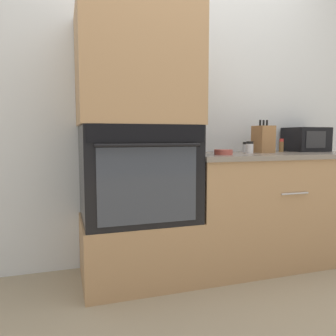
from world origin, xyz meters
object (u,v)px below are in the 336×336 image
(microwave, at_px, (306,139))
(condiment_jar_far, at_px, (250,147))
(knife_block, at_px, (263,139))
(condiment_jar_near, at_px, (281,145))
(wall_oven, at_px, (138,172))
(bowl, at_px, (223,152))
(condiment_jar_mid, at_px, (245,147))

(microwave, height_order, condiment_jar_far, microwave)
(microwave, bearing_deg, knife_block, -170.65)
(condiment_jar_near, relative_size, condiment_jar_far, 1.20)
(condiment_jar_far, bearing_deg, knife_block, 18.13)
(condiment_jar_far, bearing_deg, microwave, 11.52)
(wall_oven, bearing_deg, bowl, -8.54)
(wall_oven, relative_size, microwave, 2.39)
(bowl, xyz_separation_m, condiment_jar_near, (0.64, 0.21, 0.04))
(knife_block, bearing_deg, wall_oven, -176.36)
(bowl, bearing_deg, condiment_jar_mid, 35.79)
(microwave, bearing_deg, bowl, -165.48)
(wall_oven, height_order, condiment_jar_mid, wall_oven)
(knife_block, bearing_deg, condiment_jar_mid, 152.70)
(knife_block, relative_size, condiment_jar_far, 2.82)
(bowl, bearing_deg, wall_oven, 171.46)
(wall_oven, height_order, bowl, wall_oven)
(wall_oven, relative_size, knife_block, 2.92)
(microwave, xyz_separation_m, bowl, (-0.91, -0.24, -0.08))
(microwave, xyz_separation_m, knife_block, (-0.48, -0.08, 0.01))
(condiment_jar_near, xyz_separation_m, condiment_jar_far, (-0.37, -0.11, -0.01))
(bowl, bearing_deg, condiment_jar_near, 18.26)
(wall_oven, xyz_separation_m, condiment_jar_near, (1.25, 0.12, 0.17))
(condiment_jar_near, height_order, condiment_jar_far, condiment_jar_near)
(wall_oven, height_order, condiment_jar_far, wall_oven)
(microwave, relative_size, condiment_jar_near, 2.87)
(condiment_jar_near, xyz_separation_m, condiment_jar_mid, (-0.34, 0.01, -0.01))
(microwave, distance_m, condiment_jar_far, 0.64)
(microwave, xyz_separation_m, condiment_jar_far, (-0.63, -0.13, -0.06))
(condiment_jar_near, distance_m, condiment_jar_mid, 0.34)
(condiment_jar_mid, xyz_separation_m, condiment_jar_far, (-0.03, -0.11, 0.00))
(condiment_jar_mid, height_order, condiment_jar_far, condiment_jar_far)
(bowl, distance_m, condiment_jar_mid, 0.38)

